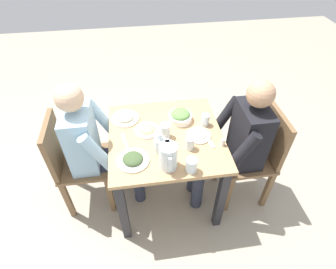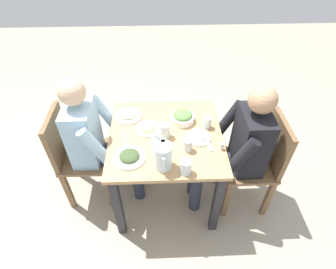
{
  "view_description": "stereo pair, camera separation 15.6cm",
  "coord_description": "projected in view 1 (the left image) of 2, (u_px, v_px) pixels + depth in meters",
  "views": [
    {
      "loc": [
        1.46,
        -0.2,
        2.09
      ],
      "look_at": [
        -0.01,
        0.02,
        0.71
      ],
      "focal_mm": 28.85,
      "sensor_mm": 36.0,
      "label": 1
    },
    {
      "loc": [
        1.47,
        -0.04,
        2.09
      ],
      "look_at": [
        -0.01,
        0.02,
        0.71
      ],
      "focal_mm": 28.85,
      "sensor_mm": 36.0,
      "label": 2
    }
  ],
  "objects": [
    {
      "name": "diner_near",
      "position": [
        96.0,
        144.0,
        2.04
      ],
      "size": [
        0.48,
        0.53,
        1.18
      ],
      "color": "#9EC6E0",
      "rests_on": "ground_plane"
    },
    {
      "name": "fork_near",
      "position": [
        208.0,
        140.0,
        1.97
      ],
      "size": [
        0.17,
        0.06,
        0.01
      ],
      "primitive_type": "cube",
      "rotation": [
        0.0,
        0.0,
        0.23
      ],
      "color": "silver",
      "rests_on": "dining_table"
    },
    {
      "name": "water_glass_far_right",
      "position": [
        205.0,
        120.0,
        2.07
      ],
      "size": [
        0.06,
        0.06,
        0.09
      ],
      "primitive_type": "cylinder",
      "color": "silver",
      "rests_on": "dining_table"
    },
    {
      "name": "plate_yoghurt",
      "position": [
        199.0,
        135.0,
        2.0
      ],
      "size": [
        0.18,
        0.18,
        0.04
      ],
      "color": "white",
      "rests_on": "dining_table"
    },
    {
      "name": "chair_far",
      "position": [
        257.0,
        153.0,
        2.18
      ],
      "size": [
        0.4,
        0.4,
        0.88
      ],
      "color": "brown",
      "rests_on": "ground_plane"
    },
    {
      "name": "water_glass_far_left",
      "position": [
        192.0,
        165.0,
        1.73
      ],
      "size": [
        0.08,
        0.08,
        0.1
      ],
      "primitive_type": "cylinder",
      "color": "silver",
      "rests_on": "dining_table"
    },
    {
      "name": "plate_beans",
      "position": [
        125.0,
        118.0,
        2.14
      ],
      "size": [
        0.22,
        0.22,
        0.04
      ],
      "color": "white",
      "rests_on": "dining_table"
    },
    {
      "name": "ground_plane",
      "position": [
        166.0,
        191.0,
        2.5
      ],
      "size": [
        8.0,
        8.0,
        0.0
      ],
      "primitive_type": "plane",
      "color": "#9E937F"
    },
    {
      "name": "plate_dolmas",
      "position": [
        133.0,
        159.0,
        1.82
      ],
      "size": [
        0.22,
        0.22,
        0.05
      ],
      "color": "white",
      "rests_on": "dining_table"
    },
    {
      "name": "knife_near",
      "position": [
        125.0,
        142.0,
        1.96
      ],
      "size": [
        0.18,
        0.06,
        0.01
      ],
      "primitive_type": "cube",
      "rotation": [
        0.0,
        0.0,
        0.22
      ],
      "color": "silver",
      "rests_on": "dining_table"
    },
    {
      "name": "water_glass_center",
      "position": [
        165.0,
        131.0,
        1.97
      ],
      "size": [
        0.08,
        0.08,
        0.11
      ],
      "primitive_type": "cylinder",
      "color": "silver",
      "rests_on": "dining_table"
    },
    {
      "name": "dining_table",
      "position": [
        166.0,
        147.0,
        2.1
      ],
      "size": [
        0.84,
        0.84,
        0.72
      ],
      "color": "tan",
      "rests_on": "ground_plane"
    },
    {
      "name": "plate_fries",
      "position": [
        147.0,
        130.0,
        2.04
      ],
      "size": [
        0.19,
        0.19,
        0.04
      ],
      "color": "white",
      "rests_on": "dining_table"
    },
    {
      "name": "salad_bowl",
      "position": [
        180.0,
        116.0,
        2.12
      ],
      "size": [
        0.18,
        0.18,
        0.09
      ],
      "color": "white",
      "rests_on": "dining_table"
    },
    {
      "name": "chair_near",
      "position": [
        73.0,
        160.0,
        2.12
      ],
      "size": [
        0.4,
        0.4,
        0.88
      ],
      "color": "brown",
      "rests_on": "ground_plane"
    },
    {
      "name": "salt_shaker",
      "position": [
        223.0,
        142.0,
        1.92
      ],
      "size": [
        0.03,
        0.03,
        0.05
      ],
      "color": "white",
      "rests_on": "dining_table"
    },
    {
      "name": "water_pitcher",
      "position": [
        168.0,
        157.0,
        1.73
      ],
      "size": [
        0.16,
        0.12,
        0.19
      ],
      "color": "silver",
      "rests_on": "dining_table"
    },
    {
      "name": "diner_far",
      "position": [
        236.0,
        142.0,
        2.06
      ],
      "size": [
        0.48,
        0.53,
        1.18
      ],
      "color": "black",
      "rests_on": "ground_plane"
    },
    {
      "name": "oil_carafe",
      "position": [
        160.0,
        146.0,
        1.86
      ],
      "size": [
        0.08,
        0.08,
        0.16
      ],
      "color": "silver",
      "rests_on": "dining_table"
    },
    {
      "name": "water_glass_near_right",
      "position": [
        190.0,
        143.0,
        1.88
      ],
      "size": [
        0.06,
        0.06,
        0.1
      ],
      "primitive_type": "cylinder",
      "color": "silver",
      "rests_on": "dining_table"
    }
  ]
}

